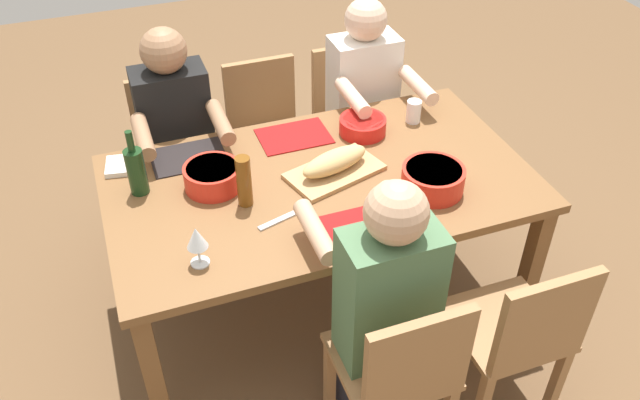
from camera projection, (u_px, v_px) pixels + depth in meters
ground_plane at (320, 300)px, 3.22m from camera, size 8.00×8.00×0.00m
dining_table at (320, 194)px, 2.81m from camera, size 1.77×1.01×0.74m
chair_near_center at (267, 131)px, 3.53m from camera, size 0.40×0.40×0.85m
chair_near_left at (351, 114)px, 3.66m from camera, size 0.40×0.40×0.85m
diner_near_left at (366, 96)px, 3.39m from camera, size 0.41×0.53×1.20m
chair_far_center at (401, 371)px, 2.31m from camera, size 0.40×0.40×0.85m
diner_far_center at (383, 292)px, 2.32m from camera, size 0.41×0.53×1.20m
chair_near_right at (176, 148)px, 3.40m from camera, size 0.40×0.40×0.85m
diner_near_right at (177, 131)px, 3.13m from camera, size 0.41×0.53×1.20m
chair_far_left at (520, 333)px, 2.45m from camera, size 0.40×0.40×0.85m
serving_bowl_salad at (212, 176)px, 2.69m from camera, size 0.24×0.24×0.10m
serving_bowl_fruit at (433, 178)px, 2.67m from camera, size 0.26×0.26×0.11m
serving_bowl_pasta at (363, 125)px, 3.02m from camera, size 0.22×0.22×0.07m
cutting_board at (335, 172)px, 2.79m from camera, size 0.45×0.32×0.02m
bread_loaf at (335, 161)px, 2.75m from camera, size 0.34×0.20×0.09m
wine_bottle at (136, 170)px, 2.63m from camera, size 0.08×0.08×0.29m
beer_bottle at (244, 181)px, 2.57m from camera, size 0.06×0.06×0.22m
wine_glass at (197, 239)px, 2.30m from camera, size 0.08×0.08×0.17m
placemat_near_center at (294, 136)px, 3.01m from camera, size 0.32×0.23×0.01m
cup_near_left at (414, 111)px, 3.09m from camera, size 0.07×0.07×0.11m
placemat_far_center at (351, 230)px, 2.51m from camera, size 0.32×0.23×0.01m
placemat_near_right at (188, 157)px, 2.88m from camera, size 0.32×0.23×0.01m
carving_knife at (284, 218)px, 2.56m from camera, size 0.23×0.09×0.01m
napkin_stack at (123, 166)px, 2.82m from camera, size 0.16×0.16×0.02m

